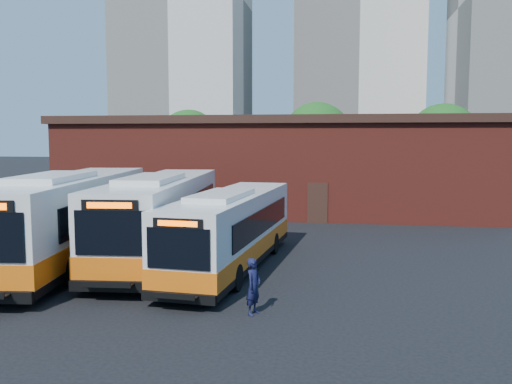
% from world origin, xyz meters
% --- Properties ---
extents(ground, '(220.00, 220.00, 0.00)m').
position_xyz_m(ground, '(0.00, 0.00, 0.00)').
color(ground, black).
extents(bus_west, '(4.38, 13.80, 3.71)m').
position_xyz_m(bus_west, '(-6.51, 2.42, 1.68)').
color(bus_west, silver).
rests_on(bus_west, ground).
extents(bus_midwest, '(3.73, 13.24, 3.56)m').
position_xyz_m(bus_midwest, '(-3.15, 3.89, 1.62)').
color(bus_midwest, silver).
rests_on(bus_midwest, ground).
extents(bus_mideast, '(3.29, 11.46, 3.08)m').
position_xyz_m(bus_mideast, '(0.19, 2.43, 1.40)').
color(bus_mideast, silver).
rests_on(bus_mideast, ground).
extents(transit_worker, '(0.56, 0.69, 1.64)m').
position_xyz_m(transit_worker, '(1.93, -2.94, 0.82)').
color(transit_worker, '#121435').
rests_on(transit_worker, ground).
extents(depot_building, '(28.60, 12.60, 6.40)m').
position_xyz_m(depot_building, '(0.00, 20.00, 3.26)').
color(depot_building, maroon).
rests_on(depot_building, ground).
extents(tree_west, '(6.00, 6.00, 7.65)m').
position_xyz_m(tree_west, '(-10.00, 32.00, 4.64)').
color(tree_west, '#382314').
rests_on(tree_west, ground).
extents(tree_mid, '(6.56, 6.56, 8.36)m').
position_xyz_m(tree_mid, '(2.00, 34.00, 5.08)').
color(tree_mid, '#382314').
rests_on(tree_mid, ground).
extents(tree_east, '(6.24, 6.24, 7.96)m').
position_xyz_m(tree_east, '(13.00, 31.00, 4.83)').
color(tree_east, '#382314').
rests_on(tree_east, ground).
extents(tower_left, '(20.00, 18.00, 56.20)m').
position_xyz_m(tower_left, '(-22.00, 72.00, 27.84)').
color(tower_left, beige).
rests_on(tower_left, ground).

